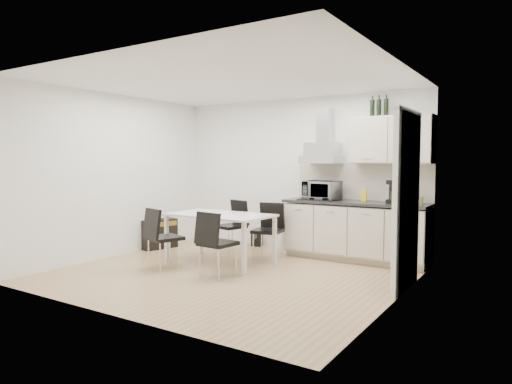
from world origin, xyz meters
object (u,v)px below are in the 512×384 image
kitchenette (358,207)px  chair_far_right (268,232)px  dining_table (220,219)px  chair_near_right (218,244)px  chair_far_left (230,227)px  chair_near_left (165,239)px  guitar_amp (159,234)px  floor_speaker (257,238)px

kitchenette → chair_far_right: 1.45m
dining_table → chair_near_right: 0.83m
chair_far_right → chair_near_right: (-0.01, -1.26, 0.00)m
chair_far_left → chair_far_right: bearing=-170.4°
kitchenette → dining_table: 2.13m
chair_near_left → guitar_amp: bearing=154.9°
guitar_amp → chair_near_right: bearing=-12.1°
dining_table → chair_far_right: (0.46, 0.62, -0.24)m
guitar_amp → chair_far_right: bearing=20.8°
chair_far_left → chair_near_right: size_ratio=1.00×
chair_far_left → kitchenette: bearing=-146.5°
chair_far_left → guitar_amp: size_ratio=1.33×
chair_far_right → floor_speaker: 1.18m
chair_near_right → chair_far_right: bearing=95.6°
guitar_amp → floor_speaker: size_ratio=2.25×
guitar_amp → floor_speaker: guitar_amp is taller
kitchenette → chair_far_right: size_ratio=2.86×
dining_table → chair_near_left: bearing=-119.8°
kitchenette → guitar_amp: size_ratio=3.82×
chair_far_left → floor_speaker: chair_far_left is taller
chair_near_right → chair_near_left: bearing=-169.7°
kitchenette → chair_near_left: bearing=-135.9°
kitchenette → chair_far_left: 2.11m
chair_far_right → chair_near_left: 1.60m
kitchenette → dining_table: bearing=-141.7°
chair_far_left → chair_near_right: (0.77, -1.36, 0.00)m
chair_far_left → chair_near_left: bearing=101.8°
dining_table → chair_near_left: chair_near_left is taller
chair_far_right → chair_near_left: bearing=46.4°
kitchenette → chair_near_right: size_ratio=2.86×
chair_near_left → guitar_amp: chair_near_left is taller
chair_near_right → guitar_amp: (-2.07, 1.02, -0.18)m
dining_table → guitar_amp: size_ratio=2.36×
chair_near_right → floor_speaker: 2.27m
dining_table → chair_far_right: chair_far_right is taller
chair_near_right → guitar_amp: bearing=159.7°
kitchenette → floor_speaker: bearing=175.2°
chair_far_right → chair_far_left: bearing=-16.5°
guitar_amp → chair_far_left: bearing=28.5°
chair_far_right → chair_near_right: size_ratio=1.00×
kitchenette → guitar_amp: 3.47m
floor_speaker → chair_far_right: bearing=-62.6°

